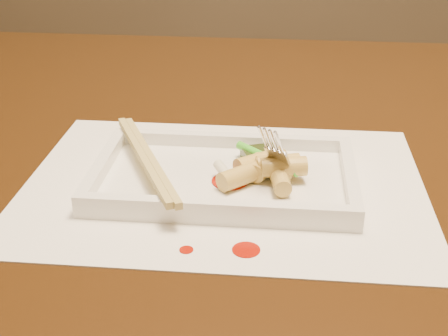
# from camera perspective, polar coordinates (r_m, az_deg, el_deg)

# --- Properties ---
(table) EXTENTS (1.40, 0.90, 0.75)m
(table) POSITION_cam_1_polar(r_m,az_deg,el_deg) (0.77, 7.05, -4.57)
(table) COLOR black
(table) RESTS_ON ground
(placemat) EXTENTS (0.40, 0.30, 0.00)m
(placemat) POSITION_cam_1_polar(r_m,az_deg,el_deg) (0.63, -0.00, -1.53)
(placemat) COLOR white
(placemat) RESTS_ON table
(sauce_splatter_a) EXTENTS (0.02, 0.02, 0.00)m
(sauce_splatter_a) POSITION_cam_1_polar(r_m,az_deg,el_deg) (0.53, 2.04, -7.48)
(sauce_splatter_a) COLOR #9C1204
(sauce_splatter_a) RESTS_ON placemat
(sauce_splatter_b) EXTENTS (0.01, 0.01, 0.00)m
(sauce_splatter_b) POSITION_cam_1_polar(r_m,az_deg,el_deg) (0.53, -3.46, -7.48)
(sauce_splatter_b) COLOR #9C1204
(sauce_splatter_b) RESTS_ON placemat
(plate_base) EXTENTS (0.26, 0.16, 0.01)m
(plate_base) POSITION_cam_1_polar(r_m,az_deg,el_deg) (0.63, 0.00, -1.14)
(plate_base) COLOR white
(plate_base) RESTS_ON placemat
(plate_rim_far) EXTENTS (0.26, 0.01, 0.01)m
(plate_rim_far) POSITION_cam_1_polar(r_m,az_deg,el_deg) (0.69, 0.60, 2.55)
(plate_rim_far) COLOR white
(plate_rim_far) RESTS_ON plate_base
(plate_rim_near) EXTENTS (0.26, 0.01, 0.01)m
(plate_rim_near) POSITION_cam_1_polar(r_m,az_deg,el_deg) (0.56, -0.75, -3.70)
(plate_rim_near) COLOR white
(plate_rim_near) RESTS_ON plate_base
(plate_rim_left) EXTENTS (0.01, 0.14, 0.01)m
(plate_rim_left) POSITION_cam_1_polar(r_m,az_deg,el_deg) (0.64, -11.06, 0.25)
(plate_rim_left) COLOR white
(plate_rim_left) RESTS_ON plate_base
(plate_rim_right) EXTENTS (0.01, 0.14, 0.01)m
(plate_rim_right) POSITION_cam_1_polar(r_m,az_deg,el_deg) (0.62, 11.44, -0.75)
(plate_rim_right) COLOR white
(plate_rim_right) RESTS_ON plate_base
(veg_piece) EXTENTS (0.05, 0.04, 0.01)m
(veg_piece) POSITION_cam_1_polar(r_m,az_deg,el_deg) (0.65, 3.40, 1.24)
(veg_piece) COLOR black
(veg_piece) RESTS_ON plate_base
(scallion_white) EXTENTS (0.03, 0.04, 0.01)m
(scallion_white) POSITION_cam_1_polar(r_m,az_deg,el_deg) (0.61, 0.06, -0.43)
(scallion_white) COLOR #EAEACC
(scallion_white) RESTS_ON plate_base
(scallion_green) EXTENTS (0.07, 0.07, 0.01)m
(scallion_green) POSITION_cam_1_polar(r_m,az_deg,el_deg) (0.63, 3.96, 0.89)
(scallion_green) COLOR green
(scallion_green) RESTS_ON plate_base
(chopstick_a) EXTENTS (0.09, 0.19, 0.01)m
(chopstick_a) POSITION_cam_1_polar(r_m,az_deg,el_deg) (0.63, -7.46, 0.94)
(chopstick_a) COLOR tan
(chopstick_a) RESTS_ON plate_rim_near
(chopstick_b) EXTENTS (0.09, 0.19, 0.01)m
(chopstick_b) POSITION_cam_1_polar(r_m,az_deg,el_deg) (0.63, -6.75, 0.91)
(chopstick_b) COLOR tan
(chopstick_b) RESTS_ON plate_rim_near
(fork) EXTENTS (0.09, 0.10, 0.14)m
(fork) POSITION_cam_1_polar(r_m,az_deg,el_deg) (0.61, 6.78, 5.87)
(fork) COLOR silver
(fork) RESTS_ON plate_base
(sauce_blob_0) EXTENTS (0.04, 0.04, 0.00)m
(sauce_blob_0) POSITION_cam_1_polar(r_m,az_deg,el_deg) (0.61, 0.54, -1.20)
(sauce_blob_0) COLOR #9C1204
(sauce_blob_0) RESTS_ON plate_base
(rice_cake_0) EXTENTS (0.04, 0.05, 0.02)m
(rice_cake_0) POSITION_cam_1_polar(r_m,az_deg,el_deg) (0.63, 4.03, 0.31)
(rice_cake_0) COLOR #D0BD61
(rice_cake_0) RESTS_ON plate_base
(rice_cake_1) EXTENTS (0.05, 0.04, 0.02)m
(rice_cake_1) POSITION_cam_1_polar(r_m,az_deg,el_deg) (0.60, 1.48, -0.74)
(rice_cake_1) COLOR #D0BD61
(rice_cake_1) RESTS_ON plate_base
(rice_cake_2) EXTENTS (0.05, 0.03, 0.02)m
(rice_cake_2) POSITION_cam_1_polar(r_m,az_deg,el_deg) (0.62, 4.95, 0.42)
(rice_cake_2) COLOR #D0BD61
(rice_cake_2) RESTS_ON plate_base
(rice_cake_3) EXTENTS (0.04, 0.04, 0.02)m
(rice_cake_3) POSITION_cam_1_polar(r_m,az_deg,el_deg) (0.63, 2.79, 0.39)
(rice_cake_3) COLOR #D0BD61
(rice_cake_3) RESTS_ON plate_base
(rice_cake_4) EXTENTS (0.04, 0.05, 0.02)m
(rice_cake_4) POSITION_cam_1_polar(r_m,az_deg,el_deg) (0.62, 4.28, -0.02)
(rice_cake_4) COLOR #D0BD61
(rice_cake_4) RESTS_ON plate_base
(rice_cake_5) EXTENTS (0.05, 0.03, 0.02)m
(rice_cake_5) POSITION_cam_1_polar(r_m,az_deg,el_deg) (0.61, 5.46, 0.11)
(rice_cake_5) COLOR #D0BD61
(rice_cake_5) RESTS_ON plate_base
(rice_cake_6) EXTENTS (0.02, 0.05, 0.02)m
(rice_cake_6) POSITION_cam_1_polar(r_m,az_deg,el_deg) (0.60, 5.10, -0.96)
(rice_cake_6) COLOR #D0BD61
(rice_cake_6) RESTS_ON plate_base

